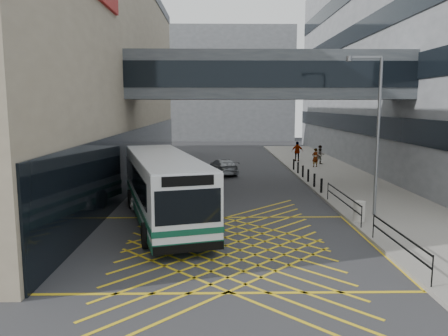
{
  "coord_description": "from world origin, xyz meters",
  "views": [
    {
      "loc": [
        -0.34,
        -16.97,
        5.6
      ],
      "look_at": [
        0.0,
        4.0,
        2.6
      ],
      "focal_mm": 35.0,
      "sensor_mm": 36.0,
      "label": 1
    }
  ],
  "objects_px": {
    "street_lamp": "(375,126)",
    "pedestrian_a": "(315,158)",
    "car_dark": "(205,180)",
    "car_silver": "(223,166)",
    "litter_bin": "(359,211)",
    "car_white": "(156,194)",
    "pedestrian_b": "(320,155)",
    "bus": "(163,186)",
    "pedestrian_c": "(297,151)"
  },
  "relations": [
    {
      "from": "street_lamp",
      "to": "pedestrian_a",
      "type": "height_order",
      "value": "street_lamp"
    },
    {
      "from": "car_dark",
      "to": "pedestrian_a",
      "type": "xyz_separation_m",
      "value": [
        9.6,
        9.89,
        0.31
      ]
    },
    {
      "from": "car_silver",
      "to": "street_lamp",
      "type": "bearing_deg",
      "value": 102.09
    },
    {
      "from": "car_dark",
      "to": "street_lamp",
      "type": "xyz_separation_m",
      "value": [
        8.55,
        -7.38,
        3.92
      ]
    },
    {
      "from": "litter_bin",
      "to": "car_silver",
      "type": "bearing_deg",
      "value": 112.08
    },
    {
      "from": "car_dark",
      "to": "pedestrian_a",
      "type": "relative_size",
      "value": 2.61
    },
    {
      "from": "litter_bin",
      "to": "car_white",
      "type": "bearing_deg",
      "value": 158.99
    },
    {
      "from": "pedestrian_b",
      "to": "car_dark",
      "type": "bearing_deg",
      "value": -142.8
    },
    {
      "from": "bus",
      "to": "car_dark",
      "type": "height_order",
      "value": "bus"
    },
    {
      "from": "litter_bin",
      "to": "street_lamp",
      "type": "bearing_deg",
      "value": 50.84
    },
    {
      "from": "bus",
      "to": "street_lamp",
      "type": "xyz_separation_m",
      "value": [
        10.34,
        0.51,
        2.87
      ]
    },
    {
      "from": "litter_bin",
      "to": "pedestrian_c",
      "type": "height_order",
      "value": "pedestrian_c"
    },
    {
      "from": "car_silver",
      "to": "pedestrian_a",
      "type": "relative_size",
      "value": 2.61
    },
    {
      "from": "street_lamp",
      "to": "pedestrian_c",
      "type": "xyz_separation_m",
      "value": [
        0.18,
        21.28,
        -3.47
      ]
    },
    {
      "from": "car_dark",
      "to": "litter_bin",
      "type": "height_order",
      "value": "car_dark"
    },
    {
      "from": "car_dark",
      "to": "street_lamp",
      "type": "height_order",
      "value": "street_lamp"
    },
    {
      "from": "bus",
      "to": "car_dark",
      "type": "distance_m",
      "value": 8.16
    },
    {
      "from": "bus",
      "to": "litter_bin",
      "type": "bearing_deg",
      "value": -19.87
    },
    {
      "from": "bus",
      "to": "pedestrian_b",
      "type": "relative_size",
      "value": 6.78
    },
    {
      "from": "car_silver",
      "to": "pedestrian_c",
      "type": "bearing_deg",
      "value": -151.8
    },
    {
      "from": "car_white",
      "to": "street_lamp",
      "type": "distance_m",
      "value": 12.14
    },
    {
      "from": "pedestrian_b",
      "to": "pedestrian_c",
      "type": "height_order",
      "value": "pedestrian_c"
    },
    {
      "from": "street_lamp",
      "to": "pedestrian_b",
      "type": "height_order",
      "value": "street_lamp"
    },
    {
      "from": "car_white",
      "to": "car_silver",
      "type": "xyz_separation_m",
      "value": [
        3.89,
        11.6,
        -0.03
      ]
    },
    {
      "from": "car_white",
      "to": "pedestrian_b",
      "type": "xyz_separation_m",
      "value": [
        13.12,
        16.39,
        0.33
      ]
    },
    {
      "from": "car_dark",
      "to": "litter_bin",
      "type": "distance_m",
      "value": 11.45
    },
    {
      "from": "bus",
      "to": "street_lamp",
      "type": "bearing_deg",
      "value": -12.77
    },
    {
      "from": "car_silver",
      "to": "pedestrian_b",
      "type": "height_order",
      "value": "pedestrian_b"
    },
    {
      "from": "pedestrian_b",
      "to": "street_lamp",
      "type": "bearing_deg",
      "value": -106.74
    },
    {
      "from": "car_silver",
      "to": "pedestrian_a",
      "type": "height_order",
      "value": "pedestrian_a"
    },
    {
      "from": "car_silver",
      "to": "bus",
      "type": "bearing_deg",
      "value": 63.43
    },
    {
      "from": "car_white",
      "to": "street_lamp",
      "type": "height_order",
      "value": "street_lamp"
    },
    {
      "from": "bus",
      "to": "car_white",
      "type": "height_order",
      "value": "bus"
    },
    {
      "from": "car_silver",
      "to": "car_white",
      "type": "bearing_deg",
      "value": 56.56
    },
    {
      "from": "bus",
      "to": "pedestrian_a",
      "type": "bearing_deg",
      "value": 41.78
    },
    {
      "from": "car_dark",
      "to": "litter_bin",
      "type": "bearing_deg",
      "value": 131.51
    },
    {
      "from": "car_silver",
      "to": "street_lamp",
      "type": "xyz_separation_m",
      "value": [
        7.28,
        -14.3,
        3.93
      ]
    },
    {
      "from": "car_white",
      "to": "car_silver",
      "type": "height_order",
      "value": "car_white"
    },
    {
      "from": "car_dark",
      "to": "pedestrian_c",
      "type": "height_order",
      "value": "pedestrian_c"
    },
    {
      "from": "pedestrian_a",
      "to": "pedestrian_c",
      "type": "xyz_separation_m",
      "value": [
        -0.86,
        4.0,
        0.14
      ]
    },
    {
      "from": "car_white",
      "to": "litter_bin",
      "type": "xyz_separation_m",
      "value": [
        10.19,
        -3.91,
        -0.07
      ]
    },
    {
      "from": "car_dark",
      "to": "street_lamp",
      "type": "bearing_deg",
      "value": 139.34
    },
    {
      "from": "bus",
      "to": "car_silver",
      "type": "bearing_deg",
      "value": 62.71
    },
    {
      "from": "car_dark",
      "to": "pedestrian_c",
      "type": "xyz_separation_m",
      "value": [
        8.73,
        13.89,
        0.45
      ]
    },
    {
      "from": "car_dark",
      "to": "pedestrian_b",
      "type": "height_order",
      "value": "pedestrian_b"
    },
    {
      "from": "pedestrian_a",
      "to": "street_lamp",
      "type": "bearing_deg",
      "value": 62.48
    },
    {
      "from": "car_white",
      "to": "street_lamp",
      "type": "bearing_deg",
      "value": 178.42
    },
    {
      "from": "street_lamp",
      "to": "pedestrian_c",
      "type": "distance_m",
      "value": 21.56
    },
    {
      "from": "car_dark",
      "to": "car_silver",
      "type": "bearing_deg",
      "value": -100.3
    },
    {
      "from": "car_white",
      "to": "street_lamp",
      "type": "xyz_separation_m",
      "value": [
        11.17,
        -2.7,
        3.9
      ]
    }
  ]
}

